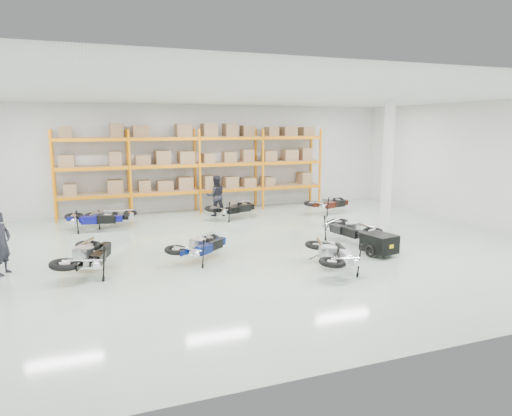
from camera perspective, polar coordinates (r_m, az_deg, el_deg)
name	(u,v)px	position (r m, az deg, el deg)	size (l,w,h in m)	color
room	(248,174)	(13.29, -0.95, 4.31)	(18.00, 18.00, 18.00)	#AEC2B2
pallet_rack	(197,159)	(19.46, -7.36, 6.13)	(11.28, 0.98, 3.62)	orange
structural_column	(387,167)	(16.20, 16.11, 4.98)	(0.25, 0.25, 4.50)	white
moto_blue_centre	(200,242)	(12.45, -7.03, -4.18)	(0.78, 1.76, 1.08)	#081552
moto_silver_left	(333,249)	(11.64, 9.59, -5.10)	(0.83, 1.87, 1.14)	silver
moto_black_far_left	(87,250)	(11.98, -20.34, -4.96)	(0.89, 2.01, 1.23)	black
moto_touring_right	(349,224)	(14.57, 11.55, -2.03)	(0.84, 1.89, 1.16)	black
trailer	(379,243)	(13.34, 15.15, -4.29)	(0.85, 1.51, 0.62)	black
moto_back_a	(96,214)	(16.88, -19.35, -0.72)	(0.85, 1.91, 1.17)	navy
moto_back_b	(111,213)	(17.48, -17.64, -0.58)	(0.71, 1.60, 0.98)	#ABAFB5
moto_back_c	(232,205)	(17.90, -2.98, 0.39)	(0.82, 1.85, 1.13)	black
moto_back_d	(329,200)	(19.26, 9.07, 0.95)	(0.81, 1.82, 1.11)	#41160D
person_left	(2,243)	(12.82, -29.20, -3.86)	(0.58, 0.38, 1.58)	black
person_back	(216,196)	(18.58, -5.05, 1.53)	(0.80, 0.62, 1.64)	black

